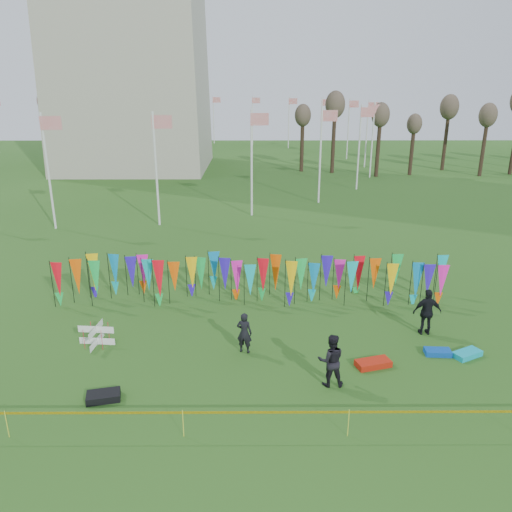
{
  "coord_description": "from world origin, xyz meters",
  "views": [
    {
      "loc": [
        0.13,
        -14.39,
        9.69
      ],
      "look_at": [
        0.24,
        6.0,
        2.69
      ],
      "focal_mm": 35.0,
      "sensor_mm": 36.0,
      "label": 1
    }
  ],
  "objects_px": {
    "box_kite": "(96,335)",
    "kite_bag_red": "(373,363)",
    "person_mid": "(331,360)",
    "kite_bag_blue": "(438,352)",
    "kite_bag_black": "(103,396)",
    "person_right": "(427,312)",
    "kite_bag_teal": "(467,354)",
    "person_left": "(244,333)"
  },
  "relations": [
    {
      "from": "box_kite",
      "to": "kite_bag_red",
      "type": "xyz_separation_m",
      "value": [
        10.51,
        -1.66,
        -0.29
      ]
    },
    {
      "from": "box_kite",
      "to": "person_mid",
      "type": "bearing_deg",
      "value": -17.81
    },
    {
      "from": "kite_bag_blue",
      "to": "kite_bag_black",
      "type": "distance_m",
      "value": 12.2
    },
    {
      "from": "kite_bag_blue",
      "to": "kite_bag_red",
      "type": "distance_m",
      "value": 2.77
    },
    {
      "from": "person_right",
      "to": "kite_bag_teal",
      "type": "height_order",
      "value": "person_right"
    },
    {
      "from": "person_mid",
      "to": "kite_bag_red",
      "type": "xyz_separation_m",
      "value": [
        1.75,
        1.16,
        -0.82
      ]
    },
    {
      "from": "kite_bag_teal",
      "to": "box_kite",
      "type": "bearing_deg",
      "value": 176.03
    },
    {
      "from": "person_left",
      "to": "kite_bag_black",
      "type": "distance_m",
      "value": 5.5
    },
    {
      "from": "kite_bag_red",
      "to": "kite_bag_teal",
      "type": "xyz_separation_m",
      "value": [
        3.7,
        0.67,
        -0.01
      ]
    },
    {
      "from": "box_kite",
      "to": "kite_bag_black",
      "type": "distance_m",
      "value": 3.87
    },
    {
      "from": "kite_bag_blue",
      "to": "kite_bag_teal",
      "type": "height_order",
      "value": "kite_bag_teal"
    },
    {
      "from": "kite_bag_black",
      "to": "kite_bag_teal",
      "type": "relative_size",
      "value": 0.96
    },
    {
      "from": "kite_bag_red",
      "to": "kite_bag_teal",
      "type": "height_order",
      "value": "kite_bag_red"
    },
    {
      "from": "person_mid",
      "to": "kite_bag_teal",
      "type": "distance_m",
      "value": 5.81
    },
    {
      "from": "person_right",
      "to": "kite_bag_red",
      "type": "xyz_separation_m",
      "value": [
        -2.7,
        -2.5,
        -0.86
      ]
    },
    {
      "from": "kite_bag_blue",
      "to": "kite_bag_red",
      "type": "relative_size",
      "value": 0.76
    },
    {
      "from": "kite_bag_blue",
      "to": "kite_bag_black",
      "type": "xyz_separation_m",
      "value": [
        -11.87,
        -2.81,
        0.02
      ]
    },
    {
      "from": "person_left",
      "to": "person_right",
      "type": "distance_m",
      "value": 7.54
    },
    {
      "from": "kite_bag_blue",
      "to": "kite_bag_teal",
      "type": "distance_m",
      "value": 1.07
    },
    {
      "from": "box_kite",
      "to": "person_right",
      "type": "xyz_separation_m",
      "value": [
        13.21,
        0.85,
        0.57
      ]
    },
    {
      "from": "box_kite",
      "to": "kite_bag_black",
      "type": "bearing_deg",
      "value": -70.63
    },
    {
      "from": "person_right",
      "to": "kite_bag_blue",
      "type": "bearing_deg",
      "value": 88.13
    },
    {
      "from": "kite_bag_black",
      "to": "kite_bag_teal",
      "type": "distance_m",
      "value": 13.2
    },
    {
      "from": "person_left",
      "to": "person_right",
      "type": "relative_size",
      "value": 0.84
    },
    {
      "from": "person_left",
      "to": "box_kite",
      "type": "bearing_deg",
      "value": 10.78
    },
    {
      "from": "person_left",
      "to": "kite_bag_blue",
      "type": "bearing_deg",
      "value": -165.18
    },
    {
      "from": "box_kite",
      "to": "kite_bag_red",
      "type": "height_order",
      "value": "box_kite"
    },
    {
      "from": "person_mid",
      "to": "person_right",
      "type": "relative_size",
      "value": 0.96
    },
    {
      "from": "box_kite",
      "to": "person_right",
      "type": "bearing_deg",
      "value": 3.67
    },
    {
      "from": "box_kite",
      "to": "person_left",
      "type": "xyz_separation_m",
      "value": [
        5.81,
        -0.6,
        0.41
      ]
    },
    {
      "from": "kite_bag_black",
      "to": "kite_bag_red",
      "type": "bearing_deg",
      "value": 12.14
    },
    {
      "from": "kite_bag_blue",
      "to": "person_left",
      "type": "bearing_deg",
      "value": 178.15
    },
    {
      "from": "person_mid",
      "to": "kite_bag_black",
      "type": "bearing_deg",
      "value": 6.48
    },
    {
      "from": "kite_bag_black",
      "to": "kite_bag_teal",
      "type": "height_order",
      "value": "kite_bag_black"
    },
    {
      "from": "person_mid",
      "to": "kite_bag_red",
      "type": "bearing_deg",
      "value": -146.29
    },
    {
      "from": "person_mid",
      "to": "person_right",
      "type": "distance_m",
      "value": 5.76
    },
    {
      "from": "person_right",
      "to": "kite_bag_black",
      "type": "distance_m",
      "value": 12.78
    },
    {
      "from": "box_kite",
      "to": "kite_bag_red",
      "type": "bearing_deg",
      "value": -8.95
    },
    {
      "from": "person_mid",
      "to": "kite_bag_red",
      "type": "relative_size",
      "value": 1.49
    },
    {
      "from": "person_left",
      "to": "kite_bag_red",
      "type": "height_order",
      "value": "person_left"
    },
    {
      "from": "person_left",
      "to": "kite_bag_black",
      "type": "relative_size",
      "value": 1.54
    },
    {
      "from": "person_right",
      "to": "kite_bag_teal",
      "type": "distance_m",
      "value": 2.26
    }
  ]
}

